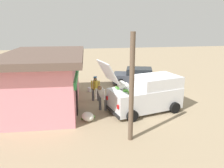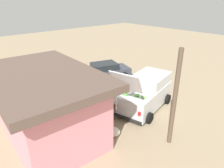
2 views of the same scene
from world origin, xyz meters
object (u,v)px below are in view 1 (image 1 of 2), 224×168
(delivery_van, at_px, (147,94))
(storefront_bar, at_px, (46,80))
(customer_bending, at_px, (102,95))
(unloaded_banana_pile, at_px, (88,117))
(paint_bucket, at_px, (89,89))
(parked_sedan, at_px, (139,77))
(vendor_standing, at_px, (95,87))

(delivery_van, bearing_deg, storefront_bar, 75.07)
(customer_bending, distance_m, unloaded_banana_pile, 1.58)
(storefront_bar, xyz_separation_m, delivery_van, (-1.50, -5.62, -0.71))
(customer_bending, bearing_deg, paint_bucket, 6.66)
(delivery_van, xyz_separation_m, parked_sedan, (5.34, -1.19, -0.35))
(storefront_bar, distance_m, parked_sedan, 7.89)
(delivery_van, bearing_deg, parked_sedan, -12.61)
(delivery_van, xyz_separation_m, customer_bending, (0.29, 2.55, -0.03))
(storefront_bar, bearing_deg, vendor_standing, -79.57)
(vendor_standing, distance_m, unloaded_banana_pile, 3.00)
(delivery_van, relative_size, customer_bending, 3.06)
(parked_sedan, bearing_deg, storefront_bar, 119.40)
(parked_sedan, xyz_separation_m, customer_bending, (-5.04, 3.74, 0.32))
(storefront_bar, distance_m, vendor_standing, 3.04)
(customer_bending, bearing_deg, parked_sedan, -36.58)
(unloaded_banana_pile, bearing_deg, vendor_standing, -13.51)
(parked_sedan, bearing_deg, customer_bending, 143.42)
(delivery_van, bearing_deg, customer_bending, 83.45)
(delivery_van, bearing_deg, paint_bucket, 36.52)
(paint_bucket, bearing_deg, unloaded_banana_pile, 175.05)
(delivery_van, distance_m, customer_bending, 2.57)
(vendor_standing, bearing_deg, delivery_van, -126.72)
(vendor_standing, xyz_separation_m, unloaded_banana_pile, (-2.84, 0.68, -0.68))
(parked_sedan, distance_m, paint_bucket, 4.40)
(customer_bending, xyz_separation_m, paint_bucket, (3.74, 0.44, -0.80))
(unloaded_banana_pile, relative_size, paint_bucket, 2.98)
(storefront_bar, relative_size, parked_sedan, 1.57)
(storefront_bar, xyz_separation_m, paint_bucket, (2.53, -2.63, -1.53))
(parked_sedan, xyz_separation_m, paint_bucket, (-1.30, 4.18, -0.47))
(storefront_bar, height_order, customer_bending, storefront_bar)
(customer_bending, distance_m, paint_bucket, 3.85)
(delivery_van, xyz_separation_m, unloaded_banana_pile, (-0.81, 3.41, -0.75))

